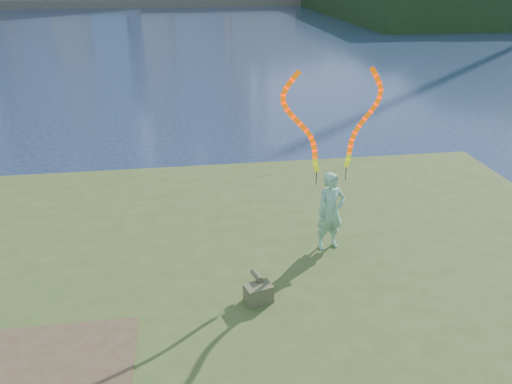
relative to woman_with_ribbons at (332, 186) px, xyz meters
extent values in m
plane|color=#17233B|center=(-3.24, -0.15, -2.20)|extent=(320.00, 320.00, 0.00)
cube|color=#3B4B1B|center=(-3.24, -2.65, -2.05)|extent=(20.00, 18.00, 0.30)
cube|color=#3B4B1B|center=(-3.24, -2.35, -1.80)|extent=(17.00, 15.00, 0.30)
cube|color=#3B4B1B|center=(-3.24, -2.15, -1.55)|extent=(14.00, 12.00, 0.30)
imported|color=#177938|center=(0.00, -0.03, -0.56)|extent=(0.68, 0.52, 1.68)
cylinder|color=black|center=(-0.33, 0.01, 0.20)|extent=(0.02, 0.02, 0.30)
cylinder|color=black|center=(0.33, 0.15, 0.20)|extent=(0.02, 0.02, 0.30)
cube|color=#453D23|center=(-1.75, -1.69, -1.23)|extent=(0.54, 0.43, 0.34)
cylinder|color=#453D23|center=(-1.75, -1.46, -1.01)|extent=(0.20, 0.33, 0.11)
camera|label=1|loc=(-2.85, -8.90, 4.10)|focal=35.00mm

